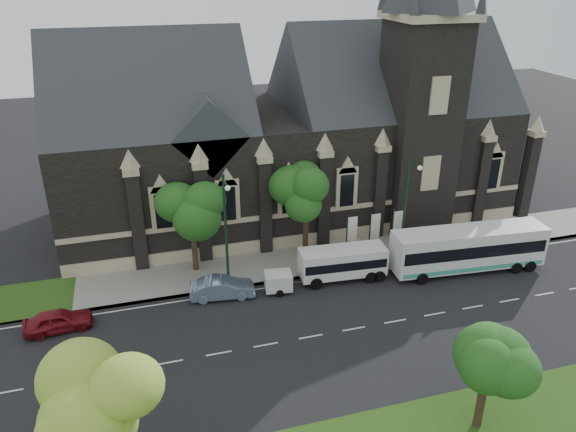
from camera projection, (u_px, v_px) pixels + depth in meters
name	position (u px, v px, depth m)	size (l,w,h in m)	color
ground	(311.00, 337.00, 35.48)	(160.00, 160.00, 0.00)	black
sidewalk	(273.00, 265.00, 43.73)	(80.00, 5.00, 0.15)	gray
museum	(301.00, 130.00, 49.71)	(40.00, 17.70, 29.90)	black
tree_park_near	(106.00, 387.00, 22.17)	(4.42, 4.42, 8.56)	black
tree_park_east	(491.00, 351.00, 26.98)	(3.40, 3.40, 6.28)	black
tree_walk_right	(308.00, 189.00, 43.19)	(4.08, 4.08, 7.80)	black
tree_walk_left	(193.00, 202.00, 40.93)	(3.91, 3.91, 7.64)	black
street_lamp_near	(406.00, 205.00, 42.05)	(0.36, 1.88, 9.00)	black
street_lamp_mid	(226.00, 227.00, 38.51)	(0.36, 1.88, 9.00)	black
banner_flag_left	(350.00, 232.00, 43.92)	(0.90, 0.10, 4.00)	black
banner_flag_center	(373.00, 229.00, 44.43)	(0.90, 0.10, 4.00)	black
banner_flag_right	(396.00, 226.00, 44.93)	(0.90, 0.10, 4.00)	black
tour_coach	(468.00, 248.00, 42.43)	(12.22, 3.55, 3.52)	silver
shuttle_bus	(343.00, 262.00, 41.43)	(6.69, 2.74, 2.53)	silver
box_trailer	(278.00, 281.00, 40.05)	(2.90, 1.71, 1.51)	silver
sedan	(222.00, 288.00, 39.39)	(1.61, 4.63, 1.53)	#788CAE
car_far_red	(58.00, 320.00, 35.85)	(1.74, 4.31, 1.47)	maroon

